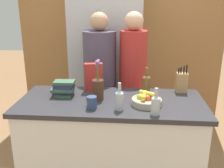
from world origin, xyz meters
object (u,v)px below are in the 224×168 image
Objects in this scene: fruit_bowl at (147,100)px; refrigerator at (107,60)px; person_in_blue at (133,79)px; coffee_mug at (92,102)px; bottle_vinegar at (156,104)px; cereal_box at (94,77)px; bottle_wine at (146,83)px; bottle_oil at (119,99)px; flower_vase at (98,88)px; book_stack at (64,89)px; knife_block at (182,82)px; person_at_sink at (100,80)px.

refrigerator is at bearing 109.51° from fruit_bowl.
coffee_mug is at bearing -138.43° from person_in_blue.
refrigerator reaches higher than bottle_vinegar.
person_in_blue reaches higher than cereal_box.
refrigerator is at bearing 93.11° from person_in_blue.
bottle_wine is (-0.05, 0.47, 0.01)m from bottle_vinegar.
bottle_oil is at bearing -124.01° from person_in_blue.
flower_vase is at bearing 168.42° from fruit_bowl.
bottle_wine reaches higher than coffee_mug.
flower_vase is at bearing -73.25° from cereal_box.
fruit_bowl is 1.21× the size of book_stack.
refrigerator is 9.81× the size of book_stack.
knife_block is 0.16× the size of person_in_blue.
fruit_bowl is 0.72m from person_in_blue.
person_in_blue is at bearing 99.49° from fruit_bowl.
cereal_box is at bearing 136.71° from bottle_vinegar.
bottle_oil is at bearing -46.32° from flower_vase.
bottle_vinegar is 0.87× the size of bottle_wine.
bottle_oil is 0.28m from bottle_vinegar.
coffee_mug is (0.02, -1.40, -0.02)m from refrigerator.
coffee_mug is 0.43× the size of bottle_wine.
refrigerator reaches higher than flower_vase.
fruit_bowl is 2.39× the size of coffee_mug.
book_stack is 0.86m from bottle_vinegar.
cereal_box is (-0.48, 0.32, 0.09)m from fruit_bowl.
book_stack is at bearing -169.85° from knife_block.
bottle_wine is at bearing 10.05° from book_stack.
flower_vase reaches higher than fruit_bowl.
person_in_blue is at bearing 141.15° from knife_block.
cereal_box is (-0.03, -0.97, 0.06)m from refrigerator.
bottle_wine is 0.15× the size of person_at_sink.
refrigerator reaches higher than bottle_oil.
person_in_blue reaches higher than person_at_sink.
knife_block is 0.59m from person_in_blue.
coffee_mug is 0.88m from person_in_blue.
refrigerator reaches higher than coffee_mug.
cereal_box is at bearing -91.60° from refrigerator.
bottle_wine reaches higher than book_stack.
bottle_oil is 0.13× the size of person_in_blue.
bottle_vinegar is at bearing -70.91° from refrigerator.
knife_block is at bearing -1.17° from person_at_sink.
cereal_box is 0.16× the size of person_at_sink.
knife_block is 2.49× the size of coffee_mug.
person_at_sink is at bearing 107.09° from bottle_oil.
knife_block reaches higher than book_stack.
knife_block is at bearing 10.36° from bottle_wine.
bottle_vinegar is at bearing -106.20° from person_in_blue.
fruit_bowl is (0.46, -1.29, -0.03)m from refrigerator.
bottle_wine is at bearing 88.84° from fruit_bowl.
refrigerator is at bearing 129.91° from knife_block.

